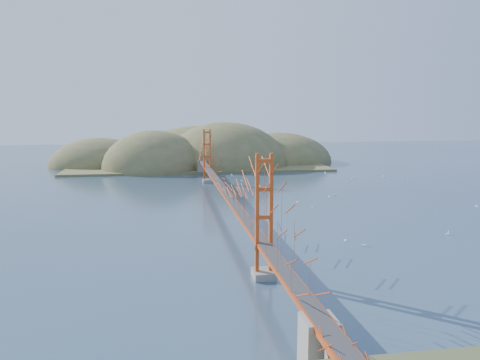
{
  "coord_description": "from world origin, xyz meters",
  "views": [
    {
      "loc": [
        -8.72,
        -71.12,
        15.38
      ],
      "look_at": [
        2.5,
        0.0,
        4.85
      ],
      "focal_mm": 35.0,
      "sensor_mm": 36.0,
      "label": 1
    }
  ],
  "objects": [
    {
      "name": "sailboat_12",
      "position": [
        6.98,
        41.28,
        0.15
      ],
      "size": [
        0.55,
        0.44,
        0.65
      ],
      "color": "white",
      "rests_on": "ground"
    },
    {
      "name": "sailboat_5",
      "position": [
        41.37,
        -2.94,
        0.15
      ],
      "size": [
        0.58,
        0.58,
        0.65
      ],
      "color": "white",
      "rests_on": "ground"
    },
    {
      "name": "sailboat_7",
      "position": [
        33.59,
        30.37,
        0.15
      ],
      "size": [
        0.59,
        0.51,
        0.68
      ],
      "color": "white",
      "rests_on": "ground"
    },
    {
      "name": "bridge",
      "position": [
        0.0,
        0.18,
        7.01
      ],
      "size": [
        2.2,
        94.4,
        12.0
      ],
      "color": "gray",
      "rests_on": "ground"
    },
    {
      "name": "sailboat_2",
      "position": [
        26.17,
        -18.57,
        0.15
      ],
      "size": [
        0.59,
        0.58,
        0.67
      ],
      "color": "white",
      "rests_on": "ground"
    },
    {
      "name": "sailboat_17",
      "position": [
        41.9,
        31.65,
        0.16
      ],
      "size": [
        0.64,
        0.58,
        0.72
      ],
      "color": "white",
      "rests_on": "ground"
    },
    {
      "name": "sailboat_0",
      "position": [
        13.32,
        5.1,
        0.14
      ],
      "size": [
        0.53,
        0.53,
        0.59
      ],
      "color": "white",
      "rests_on": "ground"
    },
    {
      "name": "sailboat_16",
      "position": [
        14.52,
        0.45,
        0.13
      ],
      "size": [
        0.53,
        0.53,
        0.56
      ],
      "color": "white",
      "rests_on": "ground"
    },
    {
      "name": "sailboat_10",
      "position": [
        12.38,
        -19.1,
        0.13
      ],
      "size": [
        0.4,
        0.48,
        0.56
      ],
      "color": "white",
      "rests_on": "ground"
    },
    {
      "name": "ground",
      "position": [
        0.0,
        0.0,
        0.0
      ],
      "size": [
        320.0,
        320.0,
        0.0
      ],
      "primitive_type": "plane",
      "color": "#304760",
      "rests_on": "ground"
    },
    {
      "name": "sailboat_15",
      "position": [
        30.93,
        41.56,
        0.14
      ],
      "size": [
        0.55,
        0.55,
        0.6
      ],
      "color": "white",
      "rests_on": "ground"
    },
    {
      "name": "sailboat_14",
      "position": [
        20.27,
        8.83,
        0.15
      ],
      "size": [
        0.55,
        0.62,
        0.71
      ],
      "color": "white",
      "rests_on": "ground"
    },
    {
      "name": "sailboat_1",
      "position": [
        22.04,
        10.88,
        0.16
      ],
      "size": [
        0.67,
        0.67,
        0.72
      ],
      "color": "white",
      "rests_on": "ground"
    },
    {
      "name": "sailboat_3",
      "position": [
        7.8,
        31.15,
        0.15
      ],
      "size": [
        0.58,
        0.49,
        0.67
      ],
      "color": "white",
      "rests_on": "ground"
    },
    {
      "name": "sailboat_6",
      "position": [
        13.66,
        -21.6,
        0.15
      ],
      "size": [
        0.64,
        0.64,
        0.69
      ],
      "color": "white",
      "rests_on": "ground"
    },
    {
      "name": "sailboat_8",
      "position": [
        45.65,
        27.19,
        0.16
      ],
      "size": [
        0.68,
        0.68,
        0.71
      ],
      "color": "white",
      "rests_on": "ground"
    },
    {
      "name": "far_headlands",
      "position": [
        2.21,
        68.52,
        0.0
      ],
      "size": [
        84.0,
        58.0,
        25.0
      ],
      "color": "olive",
      "rests_on": "ground"
    }
  ]
}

